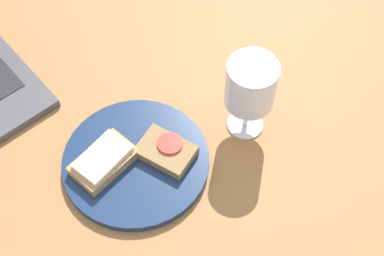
{
  "coord_description": "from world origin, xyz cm",
  "views": [
    {
      "loc": [
        -27.93,
        -41.15,
        81.96
      ],
      "look_at": [
        4.18,
        -4.43,
        8.0
      ],
      "focal_mm": 50.0,
      "sensor_mm": 36.0,
      "label": 1
    }
  ],
  "objects_px": {
    "sandwich_with_tomato": "(166,151)",
    "plate": "(136,162)",
    "wine_glass": "(251,87)",
    "sandwich_with_cheese": "(104,160)"
  },
  "relations": [
    {
      "from": "sandwich_with_tomato",
      "to": "plate",
      "type": "bearing_deg",
      "value": 150.44
    },
    {
      "from": "sandwich_with_tomato",
      "to": "wine_glass",
      "type": "xyz_separation_m",
      "value": [
        0.15,
        -0.04,
        0.08
      ]
    },
    {
      "from": "sandwich_with_tomato",
      "to": "sandwich_with_cheese",
      "type": "distance_m",
      "value": 0.1
    },
    {
      "from": "sandwich_with_cheese",
      "to": "wine_glass",
      "type": "distance_m",
      "value": 0.27
    },
    {
      "from": "plate",
      "to": "sandwich_with_tomato",
      "type": "relative_size",
      "value": 2.32
    },
    {
      "from": "sandwich_with_cheese",
      "to": "sandwich_with_tomato",
      "type": "bearing_deg",
      "value": -29.83
    },
    {
      "from": "wine_glass",
      "to": "plate",
      "type": "bearing_deg",
      "value": 161.75
    },
    {
      "from": "wine_glass",
      "to": "sandwich_with_cheese",
      "type": "bearing_deg",
      "value": 159.36
    },
    {
      "from": "sandwich_with_cheese",
      "to": "wine_glass",
      "type": "xyz_separation_m",
      "value": [
        0.24,
        -0.09,
        0.08
      ]
    },
    {
      "from": "plate",
      "to": "sandwich_with_tomato",
      "type": "distance_m",
      "value": 0.06
    }
  ]
}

